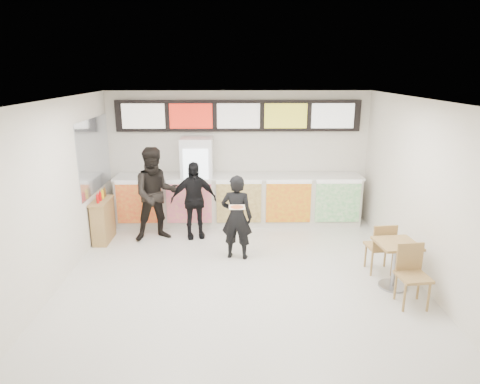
{
  "coord_description": "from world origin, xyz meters",
  "views": [
    {
      "loc": [
        -0.12,
        -6.29,
        3.45
      ],
      "look_at": [
        0.0,
        1.2,
        1.3
      ],
      "focal_mm": 32.0,
      "sensor_mm": 36.0,
      "label": 1
    }
  ],
  "objects_px": {
    "customer_main": "(237,217)",
    "service_counter": "(239,200)",
    "condiment_ledge": "(103,220)",
    "customer_left": "(156,194)",
    "customer_mid": "(194,200)",
    "drinks_fridge": "(197,182)",
    "cafe_table": "(396,256)"
  },
  "relations": [
    {
      "from": "customer_main",
      "to": "service_counter",
      "type": "bearing_deg",
      "value": -80.33
    },
    {
      "from": "service_counter",
      "to": "condiment_ledge",
      "type": "xyz_separation_m",
      "value": [
        -2.82,
        -1.01,
        -0.12
      ]
    },
    {
      "from": "service_counter",
      "to": "customer_left",
      "type": "relative_size",
      "value": 2.84
    },
    {
      "from": "customer_mid",
      "to": "customer_main",
      "type": "bearing_deg",
      "value": -63.52
    },
    {
      "from": "drinks_fridge",
      "to": "service_counter",
      "type": "bearing_deg",
      "value": -0.99
    },
    {
      "from": "drinks_fridge",
      "to": "customer_left",
      "type": "distance_m",
      "value": 1.22
    },
    {
      "from": "customer_left",
      "to": "customer_mid",
      "type": "distance_m",
      "value": 0.78
    },
    {
      "from": "customer_mid",
      "to": "cafe_table",
      "type": "xyz_separation_m",
      "value": [
        3.45,
        -2.25,
        -0.28
      ]
    },
    {
      "from": "customer_left",
      "to": "cafe_table",
      "type": "xyz_separation_m",
      "value": [
        4.22,
        -2.16,
        -0.43
      ]
    },
    {
      "from": "customer_main",
      "to": "condiment_ledge",
      "type": "relative_size",
      "value": 1.53
    },
    {
      "from": "customer_left",
      "to": "customer_mid",
      "type": "bearing_deg",
      "value": -10.37
    },
    {
      "from": "cafe_table",
      "to": "condiment_ledge",
      "type": "relative_size",
      "value": 1.54
    },
    {
      "from": "service_counter",
      "to": "customer_left",
      "type": "xyz_separation_m",
      "value": [
        -1.72,
        -0.92,
        0.41
      ]
    },
    {
      "from": "service_counter",
      "to": "customer_left",
      "type": "distance_m",
      "value": 1.99
    },
    {
      "from": "cafe_table",
      "to": "condiment_ledge",
      "type": "height_order",
      "value": "condiment_ledge"
    },
    {
      "from": "customer_left",
      "to": "cafe_table",
      "type": "relative_size",
      "value": 1.2
    },
    {
      "from": "drinks_fridge",
      "to": "condiment_ledge",
      "type": "bearing_deg",
      "value": -151.42
    },
    {
      "from": "drinks_fridge",
      "to": "customer_main",
      "type": "distance_m",
      "value": 2.1
    },
    {
      "from": "customer_mid",
      "to": "condiment_ledge",
      "type": "bearing_deg",
      "value": 171.73
    },
    {
      "from": "service_counter",
      "to": "customer_mid",
      "type": "height_order",
      "value": "customer_mid"
    },
    {
      "from": "drinks_fridge",
      "to": "customer_main",
      "type": "relative_size",
      "value": 1.24
    },
    {
      "from": "drinks_fridge",
      "to": "cafe_table",
      "type": "bearing_deg",
      "value": -42.04
    },
    {
      "from": "customer_mid",
      "to": "drinks_fridge",
      "type": "bearing_deg",
      "value": 74.82
    },
    {
      "from": "service_counter",
      "to": "customer_mid",
      "type": "xyz_separation_m",
      "value": [
        -0.95,
        -0.83,
        0.25
      ]
    },
    {
      "from": "customer_left",
      "to": "condiment_ledge",
      "type": "height_order",
      "value": "customer_left"
    },
    {
      "from": "service_counter",
      "to": "condiment_ledge",
      "type": "distance_m",
      "value": 3.0
    },
    {
      "from": "customer_main",
      "to": "customer_mid",
      "type": "distance_m",
      "value": 1.38
    },
    {
      "from": "customer_mid",
      "to": "cafe_table",
      "type": "distance_m",
      "value": 4.13
    },
    {
      "from": "cafe_table",
      "to": "condiment_ledge",
      "type": "distance_m",
      "value": 5.71
    },
    {
      "from": "customer_left",
      "to": "condiment_ledge",
      "type": "relative_size",
      "value": 1.85
    },
    {
      "from": "customer_main",
      "to": "cafe_table",
      "type": "relative_size",
      "value": 0.99
    },
    {
      "from": "cafe_table",
      "to": "condiment_ledge",
      "type": "xyz_separation_m",
      "value": [
        -5.32,
        2.07,
        -0.09
      ]
    }
  ]
}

